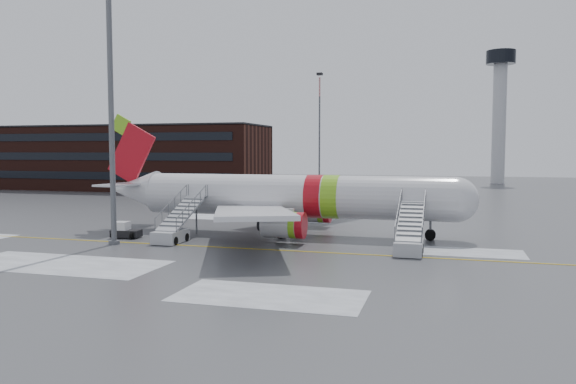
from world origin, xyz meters
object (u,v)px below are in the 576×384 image
(airliner, at_px, (284,197))
(airstair_aft, at_px, (175,229))
(pushback_tug, at_px, (125,231))
(airstair_fwd, at_px, (410,239))
(light_mast_near, at_px, (110,59))

(airliner, distance_m, airstair_aft, 10.31)
(airliner, distance_m, pushback_tug, 14.35)
(airliner, relative_size, airstair_aft, 4.55)
(airliner, xyz_separation_m, pushback_tug, (-12.75, -5.97, -2.80))
(airstair_fwd, distance_m, pushback_tug, 24.39)
(pushback_tug, distance_m, light_mast_near, 14.59)
(airstair_fwd, relative_size, light_mast_near, 0.27)
(airliner, height_order, pushback_tug, airliner)
(airliner, relative_size, light_mast_near, 1.21)
(pushback_tug, bearing_deg, light_mast_near, -71.86)
(airstair_aft, xyz_separation_m, pushback_tug, (-5.13, 0.57, -0.45))
(airstair_aft, relative_size, light_mast_near, 0.27)
(airliner, relative_size, pushback_tug, 13.70)
(airstair_aft, bearing_deg, airliner, 40.62)
(airstair_aft, bearing_deg, airstair_fwd, 0.00)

